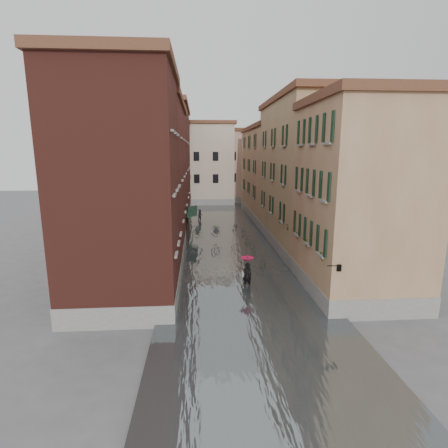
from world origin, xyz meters
name	(u,v)px	position (x,y,z in m)	size (l,w,h in m)	color
ground	(239,282)	(0.00, 0.00, 0.00)	(120.00, 120.00, 0.00)	#565759
floodwater	(225,236)	(0.00, 13.00, 0.10)	(10.00, 60.00, 0.20)	#505759
building_left_near	(124,192)	(-7.00, -2.00, 6.50)	(6.00, 8.00, 13.00)	maroon
building_left_mid	(150,180)	(-7.00, 9.00, 6.25)	(6.00, 14.00, 12.50)	maroon
building_left_far	(165,165)	(-7.00, 24.00, 7.00)	(6.00, 16.00, 14.00)	maroon
building_right_near	(358,202)	(7.00, -2.00, 5.75)	(6.00, 8.00, 11.50)	#926E4B
building_right_mid	(305,177)	(7.00, 9.00, 6.50)	(6.00, 14.00, 13.00)	tan
building_right_far	(271,174)	(7.00, 24.00, 5.75)	(6.00, 16.00, 11.50)	#926E4B
building_end_cream	(197,165)	(-3.00, 38.00, 6.50)	(12.00, 9.00, 13.00)	beige
building_end_pink	(247,167)	(6.00, 40.00, 6.00)	(10.00, 9.00, 12.00)	tan
awning_near	(191,214)	(-3.48, 12.75, 2.48)	(1.09, 3.38, 2.80)	#153122
awning_far	(192,209)	(-3.49, 16.17, 2.46)	(1.09, 2.73, 2.80)	#153122
wall_lantern	(338,267)	(4.33, -6.00, 3.01)	(0.71, 0.22, 0.35)	black
window_planters	(299,230)	(4.12, 0.53, 3.51)	(0.59, 11.12, 0.84)	brown
pedestrian_main	(247,270)	(0.37, -0.97, 1.21)	(0.89, 0.89, 2.06)	black
pedestrian_far	(200,215)	(-2.56, 21.37, 0.77)	(0.75, 0.58, 1.54)	black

